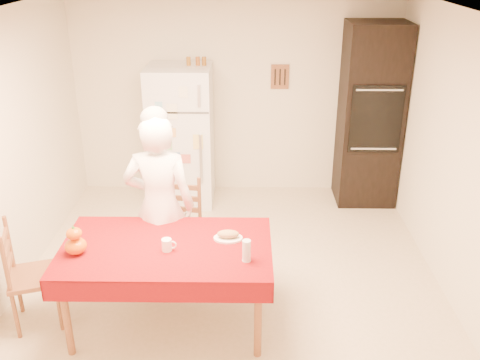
{
  "coord_description": "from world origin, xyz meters",
  "views": [
    {
      "loc": [
        0.15,
        -4.28,
        2.99
      ],
      "look_at": [
        0.09,
        0.2,
        1.01
      ],
      "focal_mm": 40.0,
      "sensor_mm": 36.0,
      "label": 1
    }
  ],
  "objects_px": {
    "chair_far": "(180,222)",
    "wine_glass": "(247,251)",
    "bread_plate": "(228,238)",
    "pumpkin_lower": "(76,246)",
    "refrigerator": "(181,136)",
    "oven_cabinet": "(370,116)",
    "chair_left": "(25,272)",
    "coffee_mug": "(167,245)",
    "dining_table": "(167,253)",
    "seated_woman": "(160,207)"
  },
  "relations": [
    {
      "from": "refrigerator",
      "to": "bread_plate",
      "type": "height_order",
      "value": "refrigerator"
    },
    {
      "from": "oven_cabinet",
      "to": "dining_table",
      "type": "relative_size",
      "value": 1.29
    },
    {
      "from": "refrigerator",
      "to": "oven_cabinet",
      "type": "height_order",
      "value": "oven_cabinet"
    },
    {
      "from": "wine_glass",
      "to": "chair_far",
      "type": "bearing_deg",
      "value": 121.24
    },
    {
      "from": "pumpkin_lower",
      "to": "bread_plate",
      "type": "bearing_deg",
      "value": 10.98
    },
    {
      "from": "refrigerator",
      "to": "bread_plate",
      "type": "xyz_separation_m",
      "value": [
        0.65,
        -2.33,
        -0.08
      ]
    },
    {
      "from": "chair_far",
      "to": "chair_left",
      "type": "bearing_deg",
      "value": -135.8
    },
    {
      "from": "coffee_mug",
      "to": "wine_glass",
      "type": "xyz_separation_m",
      "value": [
        0.63,
        -0.14,
        0.04
      ]
    },
    {
      "from": "chair_far",
      "to": "seated_woman",
      "type": "height_order",
      "value": "seated_woman"
    },
    {
      "from": "bread_plate",
      "to": "coffee_mug",
      "type": "bearing_deg",
      "value": -159.31
    },
    {
      "from": "chair_left",
      "to": "seated_woman",
      "type": "height_order",
      "value": "seated_woman"
    },
    {
      "from": "chair_far",
      "to": "bread_plate",
      "type": "relative_size",
      "value": 3.96
    },
    {
      "from": "chair_far",
      "to": "bread_plate",
      "type": "bearing_deg",
      "value": -48.64
    },
    {
      "from": "pumpkin_lower",
      "to": "wine_glass",
      "type": "distance_m",
      "value": 1.34
    },
    {
      "from": "dining_table",
      "to": "wine_glass",
      "type": "bearing_deg",
      "value": -17.69
    },
    {
      "from": "chair_left",
      "to": "bread_plate",
      "type": "relative_size",
      "value": 3.96
    },
    {
      "from": "chair_left",
      "to": "wine_glass",
      "type": "relative_size",
      "value": 5.4
    },
    {
      "from": "chair_left",
      "to": "refrigerator",
      "type": "bearing_deg",
      "value": -40.77
    },
    {
      "from": "coffee_mug",
      "to": "bread_plate",
      "type": "relative_size",
      "value": 0.42
    },
    {
      "from": "refrigerator",
      "to": "seated_woman",
      "type": "height_order",
      "value": "seated_woman"
    },
    {
      "from": "chair_left",
      "to": "coffee_mug",
      "type": "height_order",
      "value": "chair_left"
    },
    {
      "from": "dining_table",
      "to": "seated_woman",
      "type": "bearing_deg",
      "value": 103.22
    },
    {
      "from": "oven_cabinet",
      "to": "chair_far",
      "type": "height_order",
      "value": "oven_cabinet"
    },
    {
      "from": "chair_far",
      "to": "wine_glass",
      "type": "height_order",
      "value": "chair_far"
    },
    {
      "from": "bread_plate",
      "to": "chair_far",
      "type": "bearing_deg",
      "value": 123.56
    },
    {
      "from": "pumpkin_lower",
      "to": "wine_glass",
      "type": "bearing_deg",
      "value": -3.89
    },
    {
      "from": "refrigerator",
      "to": "chair_left",
      "type": "xyz_separation_m",
      "value": [
        -1.03,
        -2.45,
        -0.34
      ]
    },
    {
      "from": "refrigerator",
      "to": "wine_glass",
      "type": "distance_m",
      "value": 2.77
    },
    {
      "from": "refrigerator",
      "to": "coffee_mug",
      "type": "distance_m",
      "value": 2.52
    },
    {
      "from": "dining_table",
      "to": "seated_woman",
      "type": "distance_m",
      "value": 0.55
    },
    {
      "from": "oven_cabinet",
      "to": "dining_table",
      "type": "height_order",
      "value": "oven_cabinet"
    },
    {
      "from": "seated_woman",
      "to": "pumpkin_lower",
      "type": "distance_m",
      "value": 0.85
    },
    {
      "from": "dining_table",
      "to": "chair_far",
      "type": "xyz_separation_m",
      "value": [
        -0.0,
        0.87,
        -0.18
      ]
    },
    {
      "from": "refrigerator",
      "to": "bread_plate",
      "type": "distance_m",
      "value": 2.42
    },
    {
      "from": "chair_far",
      "to": "coffee_mug",
      "type": "distance_m",
      "value": 0.98
    },
    {
      "from": "oven_cabinet",
      "to": "chair_far",
      "type": "relative_size",
      "value": 2.32
    },
    {
      "from": "seated_woman",
      "to": "coffee_mug",
      "type": "xyz_separation_m",
      "value": [
        0.14,
        -0.58,
        -0.05
      ]
    },
    {
      "from": "dining_table",
      "to": "chair_far",
      "type": "relative_size",
      "value": 1.79
    },
    {
      "from": "wine_glass",
      "to": "bread_plate",
      "type": "height_order",
      "value": "wine_glass"
    },
    {
      "from": "dining_table",
      "to": "wine_glass",
      "type": "xyz_separation_m",
      "value": [
        0.65,
        -0.21,
        0.16
      ]
    },
    {
      "from": "chair_far",
      "to": "chair_left",
      "type": "relative_size",
      "value": 1.0
    },
    {
      "from": "chair_left",
      "to": "oven_cabinet",
      "type": "bearing_deg",
      "value": -70.89
    },
    {
      "from": "refrigerator",
      "to": "wine_glass",
      "type": "relative_size",
      "value": 9.66
    },
    {
      "from": "coffee_mug",
      "to": "pumpkin_lower",
      "type": "relative_size",
      "value": 0.58
    },
    {
      "from": "seated_woman",
      "to": "refrigerator",
      "type": "bearing_deg",
      "value": -86.95
    },
    {
      "from": "chair_left",
      "to": "coffee_mug",
      "type": "bearing_deg",
      "value": -110.89
    },
    {
      "from": "oven_cabinet",
      "to": "pumpkin_lower",
      "type": "xyz_separation_m",
      "value": [
        -2.82,
        -2.61,
        -0.27
      ]
    },
    {
      "from": "refrigerator",
      "to": "seated_woman",
      "type": "bearing_deg",
      "value": -89.11
    },
    {
      "from": "chair_left",
      "to": "pumpkin_lower",
      "type": "relative_size",
      "value": 5.51
    },
    {
      "from": "bread_plate",
      "to": "refrigerator",
      "type": "bearing_deg",
      "value": 105.52
    }
  ]
}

